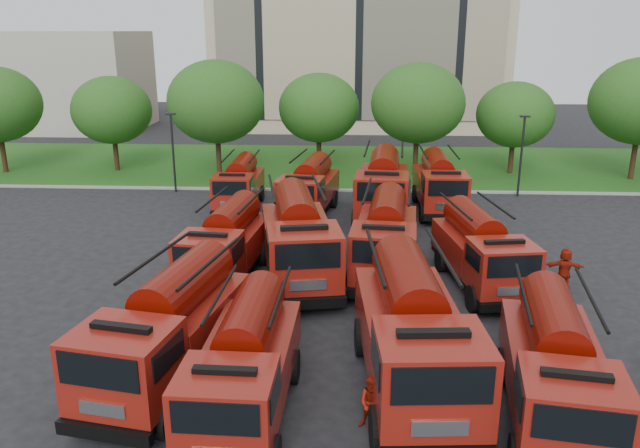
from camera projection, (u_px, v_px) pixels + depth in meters
The scene contains 28 objects.
ground at pixel (312, 307), 23.78m from camera, with size 140.00×140.00×0.00m, color black.
lawn at pixel (333, 165), 48.56m from camera, with size 70.00×16.00×0.12m, color #204C14.
curb at pixel (329, 190), 40.83m from camera, with size 70.00×0.30×0.14m, color gray.
apartment_building at pixel (359, 6), 65.68m from camera, with size 30.00×14.18×25.00m.
side_building at pixel (55, 81), 65.72m from camera, with size 18.00×12.00×10.00m, color #ACA699.
tree_1 at pixel (112, 110), 45.15m from camera, with size 5.71×5.71×6.98m.
tree_2 at pixel (216, 102), 43.08m from camera, with size 6.72×6.72×8.22m.
tree_3 at pixel (319, 108), 45.32m from camera, with size 5.88×5.88×7.19m.
tree_4 at pixel (418, 103), 43.39m from camera, with size 6.55×6.55×8.01m.
tree_5 at pixel (515, 115), 44.26m from camera, with size 5.46×5.46×6.68m.
lamp_post_0 at pixel (173, 148), 39.81m from camera, with size 0.60×0.25×5.11m.
lamp_post_1 at pixel (522, 151), 38.73m from camera, with size 0.60×0.25×5.11m.
fire_truck_0 at pixel (169, 328), 18.38m from camera, with size 3.85×7.70×3.35m.
fire_truck_1 at pixel (245, 364), 16.70m from camera, with size 2.61×6.76×3.05m.
fire_truck_2 at pixel (413, 332), 17.85m from camera, with size 3.38×8.14×3.62m.
fire_truck_3 at pixel (556, 368), 16.39m from camera, with size 3.41×7.20×3.15m.
fire_truck_4 at pixel (227, 243), 26.05m from camera, with size 3.07×7.05×3.12m.
fire_truck_5 at pixel (298, 239), 25.86m from camera, with size 4.05×8.29×3.61m.
fire_truck_6 at pixel (386, 237), 26.45m from camera, with size 3.25×7.53×3.33m.
fire_truck_7 at pixel (481, 250), 25.33m from camera, with size 3.34×7.03×3.07m.
fire_truck_8 at pixel (239, 184), 36.58m from camera, with size 2.35×6.32×2.87m.
fire_truck_9 at pixel (309, 188), 35.22m from camera, with size 3.34×7.08×3.10m.
fire_truck_10 at pixel (383, 186), 34.58m from camera, with size 3.40×8.12×3.61m.
fire_truck_11 at pixel (439, 184), 35.99m from camera, with size 2.61×7.05×3.21m.
firefighter_1 at pixel (372, 428), 16.51m from camera, with size 0.74×0.41×1.53m, color maroon.
firefighter_3 at pixel (539, 354), 20.27m from camera, with size 1.02×0.53×1.58m, color black.
firefighter_4 at pixel (181, 307), 23.74m from camera, with size 0.79×0.52×1.61m, color black.
firefighter_5 at pixel (562, 288), 25.53m from camera, with size 1.58×0.68×1.70m, color maroon.
Camera 1 is at (1.43, -21.72, 10.08)m, focal length 35.00 mm.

